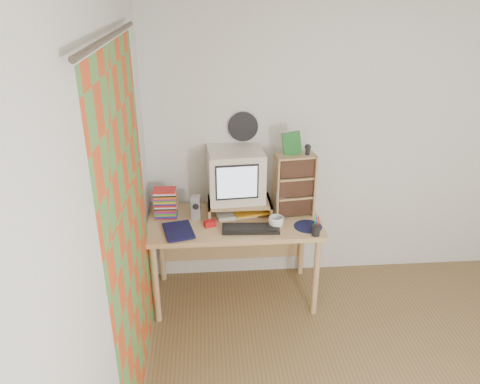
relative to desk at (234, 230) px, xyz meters
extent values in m
plane|color=silver|center=(1.03, 0.31, 0.63)|extent=(3.50, 0.00, 3.50)
plane|color=silver|center=(-0.72, -1.44, 0.63)|extent=(0.00, 3.50, 3.50)
plane|color=#C0441B|center=(-0.68, -0.96, 0.53)|extent=(0.00, 2.20, 2.20)
cylinder|color=black|center=(0.10, 0.29, 0.81)|extent=(0.25, 0.02, 0.25)
cube|color=tan|center=(0.00, -0.06, 0.11)|extent=(1.40, 0.70, 0.04)
cube|color=tan|center=(0.00, 0.27, -0.24)|extent=(1.33, 0.02, 0.41)
cylinder|color=tan|center=(-0.64, -0.35, -0.26)|extent=(0.05, 0.05, 0.71)
cylinder|color=tan|center=(0.64, -0.35, -0.26)|extent=(0.05, 0.05, 0.71)
cylinder|color=tan|center=(-0.64, 0.23, -0.26)|extent=(0.05, 0.05, 0.71)
cylinder|color=tan|center=(0.64, 0.23, -0.26)|extent=(0.05, 0.05, 0.71)
cube|color=tan|center=(-0.20, 0.04, 0.19)|extent=(0.02, 0.30, 0.12)
cube|color=tan|center=(0.30, 0.04, 0.19)|extent=(0.02, 0.30, 0.12)
cube|color=tan|center=(0.05, 0.04, 0.24)|extent=(0.52, 0.30, 0.02)
cube|color=beige|center=(0.02, 0.09, 0.46)|extent=(0.47, 0.47, 0.42)
cube|color=#A7A7AC|center=(-0.31, -0.02, 0.23)|extent=(0.08, 0.08, 0.20)
cube|color=#A7A7AC|center=(0.38, -0.02, 0.24)|extent=(0.08, 0.08, 0.20)
cube|color=black|center=(0.12, -0.25, 0.15)|extent=(0.46, 0.18, 0.03)
cube|color=tan|center=(0.50, 0.01, 0.40)|extent=(0.33, 0.20, 0.52)
imported|color=white|center=(0.32, -0.22, 0.18)|extent=(0.13, 0.13, 0.09)
imported|color=#0F1139|center=(-0.55, -0.27, 0.16)|extent=(0.30, 0.25, 0.05)
cylinder|color=#101636|center=(0.58, -0.23, 0.14)|extent=(0.25, 0.25, 0.00)
cube|color=red|center=(-0.20, -0.16, 0.16)|extent=(0.10, 0.08, 0.04)
cube|color=#1B5F23|center=(0.46, 0.01, 0.75)|extent=(0.14, 0.04, 0.18)
camera|label=1|loc=(-0.21, -3.44, 1.92)|focal=35.00mm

